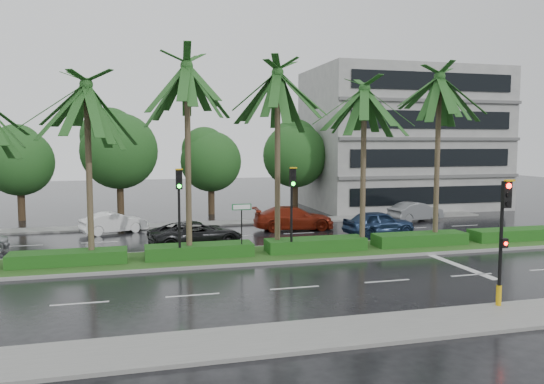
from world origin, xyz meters
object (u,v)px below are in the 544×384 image
object	(u,v)px
car_red	(294,218)
car_blue	(379,223)
signal_near	(503,237)
car_grey	(416,212)
street_sign	(242,217)
car_white	(114,223)
car_darkgrey	(196,234)
signal_median_left	(179,201)

from	to	relation	value
car_red	car_blue	bearing A→B (deg)	-120.96
signal_near	car_red	world-z (taller)	signal_near
car_red	car_grey	world-z (taller)	car_red
street_sign	car_white	distance (m)	11.54
car_white	car_darkgrey	world-z (taller)	car_darkgrey
signal_near	car_darkgrey	xyz separation A→B (m)	(-8.78, 13.63, -1.79)
car_white	car_blue	size ratio (longest dim) A/B	0.91
street_sign	signal_near	bearing A→B (deg)	-54.66
signal_near	car_white	world-z (taller)	signal_near
signal_near	car_grey	size ratio (longest dim) A/B	1.03
signal_median_left	signal_near	bearing A→B (deg)	-44.09
car_white	car_red	xyz separation A→B (m)	(11.36, -1.65, 0.10)
signal_near	street_sign	xyz separation A→B (m)	(-7.00, 9.87, -0.38)
car_darkgrey	car_blue	distance (m)	11.40
street_sign	car_darkgrey	xyz separation A→B (m)	(-1.78, 3.76, -1.41)
car_white	car_red	distance (m)	11.48
signal_median_left	car_red	world-z (taller)	signal_median_left
street_sign	car_blue	world-z (taller)	street_sign
car_red	car_blue	size ratio (longest dim) A/B	1.18
car_red	car_white	bearing A→B (deg)	86.60
street_sign	car_grey	bearing A→B (deg)	32.22
signal_near	signal_median_left	world-z (taller)	signal_median_left
car_white	car_grey	bearing A→B (deg)	-111.05
signal_near	signal_median_left	distance (m)	13.93
car_blue	car_grey	size ratio (longest dim) A/B	1.06
car_darkgrey	car_blue	bearing A→B (deg)	-97.67
car_white	car_blue	distance (m)	16.60
street_sign	car_blue	xyz separation A→B (m)	(9.58, 4.67, -1.36)
signal_median_left	car_grey	world-z (taller)	signal_median_left
car_white	signal_median_left	bearing A→B (deg)	178.11
signal_median_left	car_white	xyz separation A→B (m)	(-3.28, 9.75, -2.33)
car_darkgrey	street_sign	bearing A→B (deg)	-166.96
street_sign	car_red	world-z (taller)	street_sign
car_blue	car_white	bearing A→B (deg)	66.10
signal_median_left	car_white	size ratio (longest dim) A/B	1.08
car_white	street_sign	bearing A→B (deg)	-167.20
street_sign	car_darkgrey	bearing A→B (deg)	115.29
car_darkgrey	car_red	bearing A→B (deg)	-71.05
signal_median_left	street_sign	world-z (taller)	signal_median_left
car_red	car_grey	bearing A→B (deg)	-76.80
car_blue	car_grey	xyz separation A→B (m)	(5.26, 4.68, -0.06)
signal_median_left	car_blue	xyz separation A→B (m)	(12.58, 4.86, -2.24)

